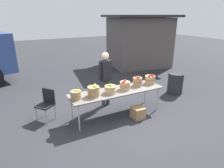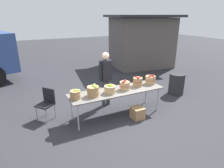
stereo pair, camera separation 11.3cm
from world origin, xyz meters
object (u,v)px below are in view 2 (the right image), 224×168
Objects in this scene: apple_basket_red_2 at (151,79)px; folding_chair at (47,102)px; apple_basket_green_1 at (93,91)px; vendor_adult at (106,75)px; produce_crate at (138,113)px; apple_basket_red_1 at (138,81)px; trash_barrel at (176,84)px; market_table at (117,92)px; apple_basket_green_0 at (75,94)px; apple_basket_red_0 at (125,85)px; apple_basket_green_2 at (110,89)px.

apple_basket_red_2 is 3.08m from folding_chair.
vendor_adult is at bearing 47.38° from apple_basket_green_1.
vendor_adult is 5.24× the size of produce_crate.
apple_basket_red_1 is 2.63m from folding_chair.
trash_barrel is at bearing 49.14° from folding_chair.
apple_basket_green_0 reaches higher than market_table.
vendor_adult reaches higher than apple_basket_green_1.
vendor_adult is (-0.73, 0.67, 0.11)m from apple_basket_red_1.
trash_barrel is (4.50, -0.24, -0.13)m from folding_chair.
trash_barrel is (1.50, 0.39, -0.51)m from apple_basket_red_2.
market_table is 8.49× the size of apple_basket_red_2.
apple_basket_red_0 reaches higher than folding_chair.
apple_basket_green_1 is 1.09× the size of apple_basket_red_0.
vendor_adult reaches higher than apple_basket_green_2.
trash_barrel is at bearing 6.66° from apple_basket_green_0.
apple_basket_green_2 reaches higher than market_table.
market_table is at bearing -175.15° from apple_basket_red_1.
apple_basket_red_2 is at bearing 40.39° from folding_chair.
apple_basket_green_0 is at bearing 21.31° from vendor_adult.
apple_basket_red_2 is at bearing 2.99° from apple_basket_green_1.
folding_chair is at bearing 161.08° from apple_basket_red_0.
apple_basket_green_1 reaches higher than produce_crate.
vendor_adult is at bearing 73.21° from apple_basket_green_2.
apple_basket_red_2 reaches higher than apple_basket_green_2.
apple_basket_green_0 is 0.33× the size of folding_chair.
apple_basket_green_2 reaches higher than produce_crate.
apple_basket_green_1 is 0.48m from apple_basket_green_2.
apple_basket_green_2 is 0.84m from vendor_adult.
market_table is 1.20m from apple_basket_red_2.
apple_basket_red_0 reaches higher than produce_crate.
apple_basket_red_2 is (1.90, 0.10, -0.01)m from apple_basket_green_1.
apple_basket_red_0 is (0.48, 0.04, 0.02)m from apple_basket_green_2.
apple_basket_green_1 is at bearing -177.01° from apple_basket_red_2.
apple_basket_red_1 is 0.35× the size of folding_chair.
apple_basket_green_1 is 0.43× the size of trash_barrel.
produce_crate is at bearing -120.77° from apple_basket_red_1.
apple_basket_green_2 is 1.77m from folding_chair.
trash_barrel is 2.33× the size of produce_crate.
apple_basket_red_0 is at bearing -0.52° from apple_basket_green_0.
vendor_adult is at bearing 137.31° from apple_basket_red_1.
apple_basket_green_1 reaches higher than apple_basket_red_0.
market_table is at bearing 173.92° from apple_basket_red_0.
apple_basket_red_1 is 0.93m from produce_crate.
apple_basket_red_0 is 2.55m from trash_barrel.
apple_basket_red_2 is 0.19× the size of vendor_adult.
apple_basket_red_0 is at bearing 33.22° from folding_chair.
apple_basket_green_1 reaches higher than folding_chair.
produce_crate is at bearing -158.68° from trash_barrel.
apple_basket_green_2 is 0.48m from apple_basket_red_0.
folding_chair is (-1.81, 0.68, -0.21)m from market_table.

